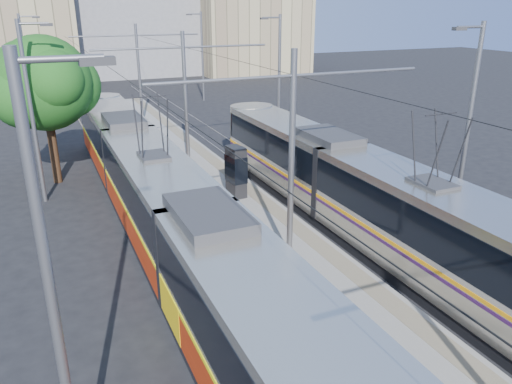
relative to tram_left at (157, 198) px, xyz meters
name	(u,v)px	position (x,y,z in m)	size (l,w,h in m)	color
platform	(206,183)	(3.60, 5.07, -1.56)	(4.00, 50.00, 0.30)	gray
tactile_strip_left	(178,184)	(2.15, 5.07, -1.40)	(0.70, 50.00, 0.01)	gray
tactile_strip_right	(233,176)	(5.05, 5.07, -1.40)	(0.70, 50.00, 0.01)	gray
rails	(206,185)	(3.60, 5.07, -1.69)	(8.71, 70.00, 0.03)	gray
tram_left	(157,198)	(0.00, 0.00, 0.00)	(2.43, 30.81, 5.50)	black
tram_right	(427,227)	(7.20, -6.46, 0.15)	(2.43, 30.18, 5.50)	black
catenary	(224,106)	(3.60, 2.22, 2.82)	(9.20, 70.00, 7.00)	slate
street_lamps	(180,90)	(3.60, 9.07, 2.48)	(15.18, 38.22, 8.00)	slate
shelter	(236,171)	(4.16, 2.39, -0.19)	(0.74, 1.10, 2.32)	black
tree	(50,84)	(-2.89, 8.86, 3.21)	(5.01, 4.63, 7.27)	#382314
building_centre	(133,11)	(9.60, 52.07, 6.13)	(18.36, 14.28, 15.65)	gray
building_right	(250,27)	(23.60, 46.07, 4.19)	(14.28, 10.20, 11.77)	tan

